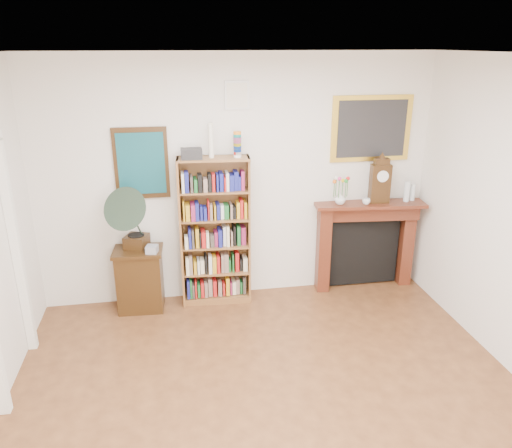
{
  "coord_description": "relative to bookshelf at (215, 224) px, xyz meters",
  "views": [
    {
      "loc": [
        -0.75,
        -2.93,
        2.88
      ],
      "look_at": [
        0.05,
        1.6,
        1.2
      ],
      "focal_mm": 35.0,
      "sensor_mm": 36.0,
      "label": 1
    }
  ],
  "objects": [
    {
      "name": "gilt_painting",
      "position": [
        1.83,
        0.14,
        0.99
      ],
      "size": [
        0.95,
        0.04,
        0.75
      ],
      "color": "gold",
      "rests_on": "back_wall"
    },
    {
      "name": "bottle_right",
      "position": [
        2.36,
        0.02,
        0.24
      ],
      "size": [
        0.06,
        0.06,
        0.2
      ],
      "primitive_type": "cylinder",
      "color": "silver",
      "rests_on": "fireplace"
    },
    {
      "name": "gramophone",
      "position": [
        -0.88,
        -0.11,
        0.2
      ],
      "size": [
        0.64,
        0.71,
        0.76
      ],
      "rotation": [
        0.0,
        0.0,
        -0.37
      ],
      "color": "black",
      "rests_on": "side_cabinet"
    },
    {
      "name": "bookshelf",
      "position": [
        0.0,
        0.0,
        0.0
      ],
      "size": [
        0.81,
        0.34,
        1.97
      ],
      "rotation": [
        0.0,
        0.0,
        -0.08
      ],
      "color": "brown",
      "rests_on": "floor"
    },
    {
      "name": "side_cabinet",
      "position": [
        -0.87,
        -0.05,
        -0.59
      ],
      "size": [
        0.56,
        0.42,
        0.73
      ],
      "primitive_type": "cube",
      "rotation": [
        0.0,
        0.0,
        -0.06
      ],
      "color": "black",
      "rests_on": "floor"
    },
    {
      "name": "mantel_clock",
      "position": [
        1.94,
        0.01,
        0.4
      ],
      "size": [
        0.24,
        0.15,
        0.53
      ],
      "rotation": [
        0.0,
        0.0,
        -0.08
      ],
      "color": "black",
      "rests_on": "fireplace"
    },
    {
      "name": "cd_stack",
      "position": [
        -0.71,
        -0.16,
        -0.19
      ],
      "size": [
        0.15,
        0.15,
        0.08
      ],
      "primitive_type": "cube",
      "rotation": [
        0.0,
        0.0,
        -0.24
      ],
      "color": "#B8B9C5",
      "rests_on": "side_cabinet"
    },
    {
      "name": "room",
      "position": [
        0.28,
        -2.34,
        0.44
      ],
      "size": [
        4.51,
        5.01,
        2.81
      ],
      "color": "#4D2B17",
      "rests_on": "ground"
    },
    {
      "name": "teacup",
      "position": [
        1.76,
        -0.04,
        0.18
      ],
      "size": [
        0.1,
        0.1,
        0.07
      ],
      "primitive_type": "imported",
      "rotation": [
        0.0,
        0.0,
        -0.11
      ],
      "color": "silver",
      "rests_on": "fireplace"
    },
    {
      "name": "bottle_left",
      "position": [
        2.28,
        -0.0,
        0.26
      ],
      "size": [
        0.07,
        0.07,
        0.24
      ],
      "primitive_type": "cylinder",
      "color": "silver",
      "rests_on": "fireplace"
    },
    {
      "name": "teal_poster",
      "position": [
        -0.77,
        0.14,
        0.69
      ],
      "size": [
        0.58,
        0.04,
        0.78
      ],
      "color": "black",
      "rests_on": "back_wall"
    },
    {
      "name": "small_picture",
      "position": [
        0.28,
        0.14,
        1.39
      ],
      "size": [
        0.26,
        0.04,
        0.3
      ],
      "color": "white",
      "rests_on": "back_wall"
    },
    {
      "name": "fireplace",
      "position": [
        1.83,
        0.06,
        -0.31
      ],
      "size": [
        1.33,
        0.43,
        1.1
      ],
      "rotation": [
        0.0,
        0.0,
        -0.09
      ],
      "color": "#471D10",
      "rests_on": "floor"
    },
    {
      "name": "flower_vase",
      "position": [
        1.47,
        0.02,
        0.21
      ],
      "size": [
        0.15,
        0.15,
        0.13
      ],
      "primitive_type": "imported",
      "rotation": [
        0.0,
        0.0,
        -0.19
      ],
      "color": "silver",
      "rests_on": "fireplace"
    }
  ]
}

